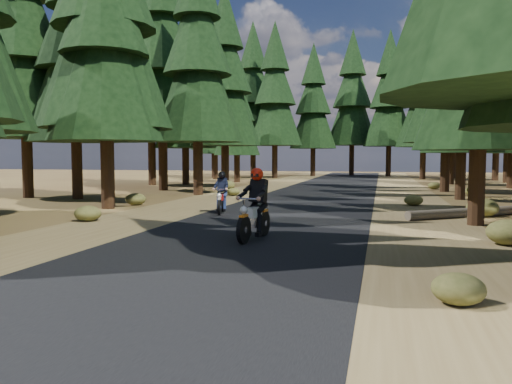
% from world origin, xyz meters
% --- Properties ---
extents(ground, '(120.00, 120.00, 0.00)m').
position_xyz_m(ground, '(0.00, 0.00, 0.00)').
color(ground, '#482E19').
rests_on(ground, ground).
extents(road, '(6.00, 100.00, 0.01)m').
position_xyz_m(road, '(0.00, 5.00, 0.01)').
color(road, black).
rests_on(road, ground).
extents(shoulder_l, '(3.20, 100.00, 0.01)m').
position_xyz_m(shoulder_l, '(-4.60, 5.00, 0.00)').
color(shoulder_l, brown).
rests_on(shoulder_l, ground).
extents(shoulder_r, '(3.20, 100.00, 0.01)m').
position_xyz_m(shoulder_r, '(4.60, 5.00, 0.00)').
color(shoulder_r, brown).
rests_on(shoulder_r, ground).
extents(pine_forest, '(34.59, 55.08, 16.32)m').
position_xyz_m(pine_forest, '(-0.02, 21.05, 7.89)').
color(pine_forest, black).
rests_on(pine_forest, ground).
extents(log_near, '(4.11, 3.19, 0.32)m').
position_xyz_m(log_near, '(6.09, 6.52, 0.16)').
color(log_near, '#4C4233').
rests_on(log_near, ground).
extents(understory_shrubs, '(15.76, 33.15, 0.64)m').
position_xyz_m(understory_shrubs, '(2.11, 8.50, 0.27)').
color(understory_shrubs, '#474C1E').
rests_on(understory_shrubs, ground).
extents(rider_lead, '(0.87, 2.05, 1.77)m').
position_xyz_m(rider_lead, '(0.27, 0.25, 0.59)').
color(rider_lead, white).
rests_on(rider_lead, road).
extents(rider_follow, '(0.82, 1.77, 1.52)m').
position_xyz_m(rider_follow, '(-2.30, 5.54, 0.51)').
color(rider_follow, '#96100A').
rests_on(rider_follow, road).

